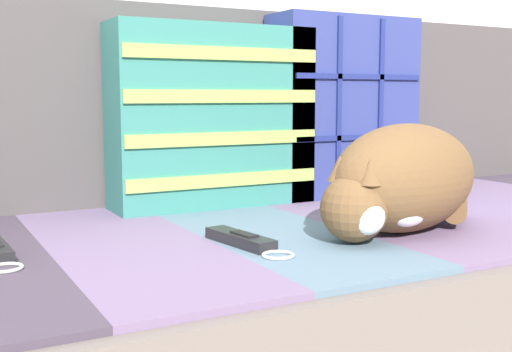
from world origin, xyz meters
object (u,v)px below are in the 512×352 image
at_px(throw_pillow_quilted, 343,107).
at_px(game_remote_far, 243,240).
at_px(couch, 307,316).
at_px(sleeping_cat, 401,182).
at_px(throw_pillow_striped, 213,117).

height_order(throw_pillow_quilted, game_remote_far, throw_pillow_quilted).
bearing_deg(couch, throw_pillow_quilted, 42.82).
distance_m(sleeping_cat, game_remote_far, 0.30).
bearing_deg(sleeping_cat, throw_pillow_striped, 112.23).
distance_m(throw_pillow_quilted, game_remote_far, 0.62).
relative_size(throw_pillow_striped, sleeping_cat, 1.13).
xyz_separation_m(couch, throw_pillow_quilted, (0.24, 0.22, 0.41)).
relative_size(couch, throw_pillow_quilted, 5.04).
xyz_separation_m(couch, sleeping_cat, (0.07, -0.19, 0.29)).
distance_m(couch, sleeping_cat, 0.35).
relative_size(couch, throw_pillow_striped, 4.82).
xyz_separation_m(throw_pillow_quilted, sleeping_cat, (-0.17, -0.41, -0.12)).
bearing_deg(throw_pillow_striped, game_remote_far, -107.52).
relative_size(throw_pillow_quilted, throw_pillow_striped, 0.96).
distance_m(throw_pillow_striped, sleeping_cat, 0.46).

